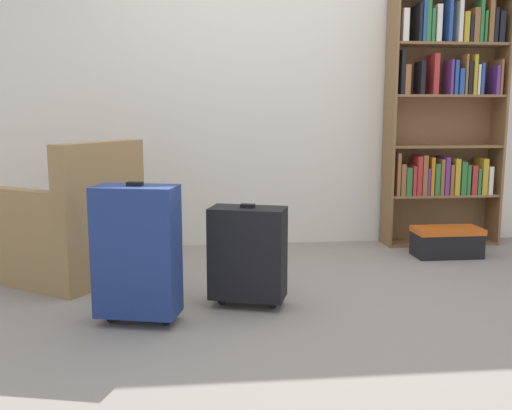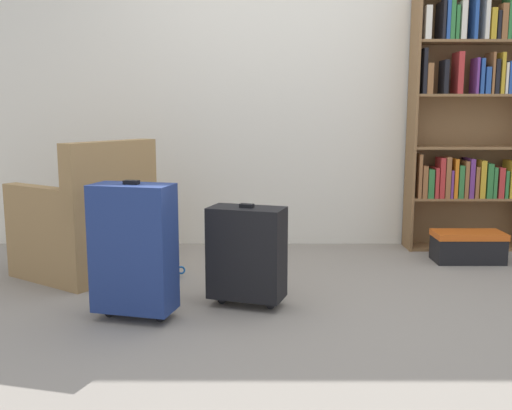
{
  "view_description": "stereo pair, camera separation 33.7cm",
  "coord_description": "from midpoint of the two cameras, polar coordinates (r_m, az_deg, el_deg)",
  "views": [
    {
      "loc": [
        -0.54,
        -3.08,
        1.1
      ],
      "look_at": [
        -0.19,
        0.23,
        0.55
      ],
      "focal_mm": 40.95,
      "sensor_mm": 36.0,
      "label": 1
    },
    {
      "loc": [
        -0.2,
        -3.1,
        1.1
      ],
      "look_at": [
        -0.19,
        0.23,
        0.55
      ],
      "focal_mm": 40.95,
      "sensor_mm": 36.0,
      "label": 2
    }
  ],
  "objects": [
    {
      "name": "suitcase_navy_blue",
      "position": [
        3.07,
        -14.66,
        -4.42
      ],
      "size": [
        0.46,
        0.31,
        0.74
      ],
      "color": "navy",
      "rests_on": "ground"
    },
    {
      "name": "armchair",
      "position": [
        4.01,
        -19.74,
        -2.44
      ],
      "size": [
        0.97,
        0.97,
        0.9
      ],
      "color": "#9E7A4C",
      "rests_on": "ground"
    },
    {
      "name": "bookshelf",
      "position": [
        4.91,
        16.04,
        8.54
      ],
      "size": [
        0.93,
        0.26,
        1.99
      ],
      "color": "brown",
      "rests_on": "ground"
    },
    {
      "name": "mug",
      "position": [
        3.87,
        -11.38,
        -6.6
      ],
      "size": [
        0.12,
        0.08,
        0.1
      ],
      "color": "#1959A5",
      "rests_on": "ground"
    },
    {
      "name": "back_wall",
      "position": [
        4.76,
        -1.58,
        11.77
      ],
      "size": [
        4.68,
        0.1,
        2.6
      ],
      "primitive_type": "cube",
      "color": "silver",
      "rests_on": "ground"
    },
    {
      "name": "storage_box",
      "position": [
        4.57,
        16.17,
        -3.44
      ],
      "size": [
        0.5,
        0.26,
        0.22
      ],
      "color": "black",
      "rests_on": "ground"
    },
    {
      "name": "ground_plane",
      "position": [
        3.3,
        0.78,
        -10.09
      ],
      "size": [
        8.19,
        8.19,
        0.0
      ],
      "primitive_type": "plane",
      "color": "gray"
    },
    {
      "name": "suitcase_black",
      "position": [
        3.26,
        -3.77,
        -4.75
      ],
      "size": [
        0.46,
        0.33,
        0.58
      ],
      "color": "black",
      "rests_on": "ground"
    }
  ]
}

